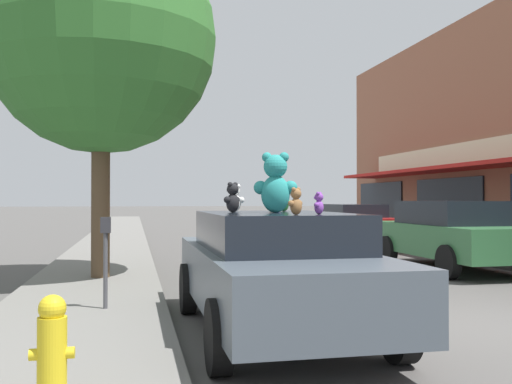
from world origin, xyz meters
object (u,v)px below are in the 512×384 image
(teddy_bear_giant, at_px, (275,184))
(fire_hydrant, at_px, (52,346))
(teddy_bear_white, at_px, (235,198))
(parked_car_far_right, at_px, (351,224))
(teddy_bear_black, at_px, (233,198))
(parked_car_far_center, at_px, (451,233))
(teddy_bear_blue, at_px, (277,200))
(teddy_bear_green, at_px, (284,201))
(teddy_bear_cream, at_px, (273,200))
(teddy_bear_brown, at_px, (296,202))
(street_tree, at_px, (101,39))
(teddy_bear_purple, at_px, (319,203))
(plush_art_car, at_px, (275,267))
(parking_meter, at_px, (106,250))

(teddy_bear_giant, distance_m, fire_hydrant, 3.40)
(teddy_bear_white, height_order, parked_car_far_right, teddy_bear_white)
(teddy_bear_black, bearing_deg, parked_car_far_center, 177.29)
(teddy_bear_giant, bearing_deg, teddy_bear_blue, -90.04)
(teddy_bear_green, xyz_separation_m, teddy_bear_black, (-0.81, -0.54, 0.04))
(teddy_bear_giant, bearing_deg, teddy_bear_green, -95.27)
(teddy_bear_cream, bearing_deg, teddy_bear_brown, 111.18)
(street_tree, height_order, fire_hydrant, street_tree)
(fire_hydrant, bearing_deg, teddy_bear_cream, 52.08)
(teddy_bear_blue, xyz_separation_m, street_tree, (-2.50, 4.20, 3.16))
(teddy_bear_brown, bearing_deg, teddy_bear_purple, 172.42)
(parked_car_far_right, bearing_deg, parked_car_far_center, -90.00)
(teddy_bear_black, xyz_separation_m, fire_hydrant, (-1.82, -2.49, -1.14))
(teddy_bear_purple, height_order, teddy_bear_white, teddy_bear_white)
(teddy_bear_brown, relative_size, teddy_bear_white, 0.78)
(plush_art_car, xyz_separation_m, teddy_bear_brown, (-0.02, -1.02, 0.81))
(teddy_bear_giant, relative_size, fire_hydrant, 0.93)
(teddy_bear_green, bearing_deg, parked_car_far_center, -86.97)
(teddy_bear_cream, bearing_deg, teddy_bear_green, 140.72)
(parked_car_far_right, height_order, fire_hydrant, parked_car_far_right)
(plush_art_car, bearing_deg, parked_car_far_right, 64.06)
(parked_car_far_center, height_order, parking_meter, parked_car_far_center)
(teddy_bear_blue, relative_size, street_tree, 0.05)
(teddy_bear_black, xyz_separation_m, teddy_bear_cream, (0.72, 0.78, -0.03))
(parked_car_far_center, bearing_deg, fire_hydrant, -136.49)
(street_tree, bearing_deg, plush_art_car, -63.79)
(teddy_bear_white, xyz_separation_m, parked_car_far_right, (5.89, 10.65, -0.85))
(parked_car_far_right, distance_m, parking_meter, 12.67)
(parked_car_far_center, bearing_deg, teddy_bear_black, -140.52)
(teddy_bear_giant, bearing_deg, fire_hydrant, 59.05)
(teddy_bear_black, bearing_deg, teddy_bear_blue, 160.02)
(teddy_bear_purple, xyz_separation_m, teddy_bear_cream, (-0.04, 1.90, 0.03))
(teddy_bear_purple, height_order, fire_hydrant, teddy_bear_purple)
(teddy_bear_white, relative_size, parked_car_far_center, 0.08)
(teddy_bear_giant, xyz_separation_m, parked_car_far_center, (5.55, 5.30, -0.98))
(teddy_bear_giant, distance_m, teddy_bear_blue, 0.66)
(teddy_bear_brown, bearing_deg, teddy_bear_green, -137.76)
(teddy_bear_green, distance_m, teddy_bear_cream, 0.25)
(teddy_bear_purple, height_order, teddy_bear_cream, teddy_bear_cream)
(teddy_bear_giant, relative_size, teddy_bear_blue, 2.36)
(plush_art_car, height_order, teddy_bear_white, teddy_bear_white)
(teddy_bear_cream, bearing_deg, parked_car_far_right, -88.38)
(teddy_bear_purple, height_order, street_tree, street_tree)
(teddy_bear_green, distance_m, street_tree, 5.70)
(plush_art_car, bearing_deg, teddy_bear_giant, -95.25)
(parked_car_far_center, bearing_deg, teddy_bear_white, -143.47)
(plush_art_car, height_order, street_tree, street_tree)
(teddy_bear_green, relative_size, teddy_bear_purple, 1.22)
(teddy_bear_giant, distance_m, teddy_bear_green, 0.97)
(teddy_bear_giant, bearing_deg, parking_meter, -19.35)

